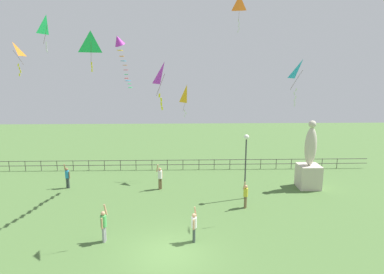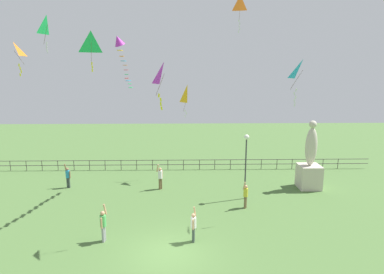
# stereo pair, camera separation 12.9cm
# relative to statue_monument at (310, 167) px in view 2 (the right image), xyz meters

# --- Properties ---
(ground_plane) EXTENTS (80.00, 80.00, 0.00)m
(ground_plane) POSITION_rel_statue_monument_xyz_m (-10.53, -9.05, -1.72)
(ground_plane) COLOR #4C7038
(statue_monument) EXTENTS (1.62, 1.62, 5.33)m
(statue_monument) POSITION_rel_statue_monument_xyz_m (0.00, 0.00, 0.00)
(statue_monument) COLOR beige
(statue_monument) RESTS_ON ground_plane
(lamppost) EXTENTS (0.36, 0.36, 4.70)m
(lamppost) POSITION_rel_statue_monument_xyz_m (-5.38, -2.05, 1.68)
(lamppost) COLOR #38383D
(lamppost) RESTS_ON ground_plane
(person_0) EXTENTS (0.49, 0.37, 1.92)m
(person_0) POSITION_rel_statue_monument_xyz_m (-18.80, 0.45, -0.75)
(person_0) COLOR #3F4C47
(person_0) RESTS_ON ground_plane
(person_1) EXTENTS (0.40, 0.45, 1.89)m
(person_1) POSITION_rel_statue_monument_xyz_m (-5.63, -3.65, -0.77)
(person_1) COLOR brown
(person_1) RESTS_ON ground_plane
(person_2) EXTENTS (0.50, 0.45, 2.03)m
(person_2) POSITION_rel_statue_monument_xyz_m (-11.56, -0.03, -0.70)
(person_2) COLOR brown
(person_2) RESTS_ON ground_plane
(person_3) EXTENTS (0.31, 0.49, 1.92)m
(person_3) POSITION_rel_statue_monument_xyz_m (-9.21, -7.92, -0.75)
(person_3) COLOR #3F4C47
(person_3) RESTS_ON ground_plane
(person_4) EXTENTS (0.36, 0.53, 2.05)m
(person_4) POSITION_rel_statue_monument_xyz_m (-14.04, -7.78, -0.69)
(person_4) COLOR #99999E
(person_4) RESTS_ON ground_plane
(kite_0) EXTENTS (0.93, 0.88, 2.22)m
(kite_0) POSITION_rel_statue_monument_xyz_m (-21.28, -0.78, 8.59)
(kite_0) COLOR orange
(kite_1) EXTENTS (1.26, 1.05, 2.57)m
(kite_1) POSITION_rel_statue_monument_xyz_m (-15.69, -1.93, 9.07)
(kite_1) COLOR #1EB759
(kite_2) EXTENTS (1.00, 0.99, 3.06)m
(kite_2) POSITION_rel_statue_monument_xyz_m (-4.96, 4.92, 12.67)
(kite_2) COLOR orange
(kite_3) EXTENTS (1.05, 0.83, 2.68)m
(kite_3) POSITION_rel_statue_monument_xyz_m (-2.80, -4.79, 7.24)
(kite_3) COLOR #19B2B2
(kite_4) EXTENTS (0.80, 0.88, 2.66)m
(kite_4) POSITION_rel_statue_monument_xyz_m (-9.43, 2.74, 5.37)
(kite_4) COLOR yellow
(kite_5) EXTENTS (0.67, 0.83, 2.15)m
(kite_5) POSITION_rel_statue_monument_xyz_m (-17.70, -3.74, 9.89)
(kite_5) COLOR #1EB759
(kite_6) EXTENTS (0.84, 0.93, 2.41)m
(kite_6) POSITION_rel_statue_monument_xyz_m (-10.70, -7.10, 7.10)
(kite_6) COLOR #B22DB2
(streamer_kite) EXTENTS (0.96, 6.02, 3.34)m
(streamer_kite) POSITION_rel_statue_monument_xyz_m (-13.45, -4.06, 8.72)
(streamer_kite) COLOR #B22DB2
(waterfront_railing) EXTENTS (36.04, 0.06, 0.95)m
(waterfront_railing) POSITION_rel_statue_monument_xyz_m (-10.97, 4.95, -1.09)
(waterfront_railing) COLOR #4C4742
(waterfront_railing) RESTS_ON ground_plane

